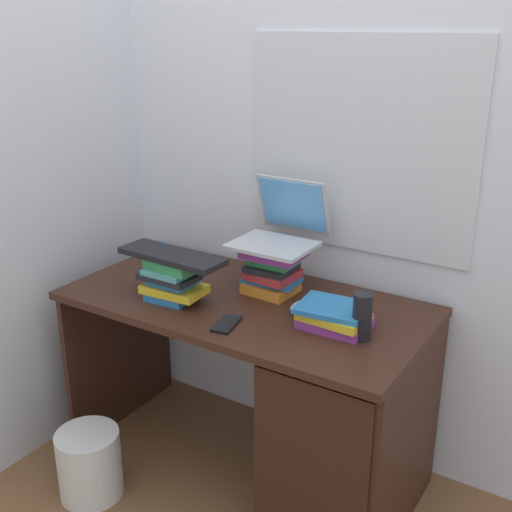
{
  "coord_description": "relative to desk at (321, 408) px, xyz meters",
  "views": [
    {
      "loc": [
        1.21,
        -1.83,
        1.73
      ],
      "look_at": [
        0.04,
        0.01,
        0.93
      ],
      "focal_mm": 44.72,
      "sensor_mm": 36.0,
      "label": 1
    }
  ],
  "objects": [
    {
      "name": "laptop",
      "position": [
        -0.3,
        0.21,
        0.58
      ],
      "size": [
        0.3,
        0.32,
        0.24
      ],
      "color": "#B7BABF",
      "rests_on": "book_stack_tall"
    },
    {
      "name": "keyboard",
      "position": [
        -0.57,
        -0.11,
        0.52
      ],
      "size": [
        0.43,
        0.16,
        0.02
      ],
      "primitive_type": "cube",
      "rotation": [
        0.0,
        0.0,
        -0.04
      ],
      "color": "black",
      "rests_on": "book_stack_keyboard_riser"
    },
    {
      "name": "wall_back",
      "position": [
        -0.34,
        0.42,
        0.89
      ],
      "size": [
        6.0,
        0.06,
        2.6
      ],
      "color": "silver",
      "rests_on": "ground"
    },
    {
      "name": "water_bottle",
      "position": [
        0.15,
        -0.03,
        0.42
      ],
      "size": [
        0.06,
        0.06,
        0.16
      ],
      "primitive_type": "cylinder",
      "color": "black",
      "rests_on": "desk"
    },
    {
      "name": "computer_mouse",
      "position": [
        -0.12,
        0.05,
        0.36
      ],
      "size": [
        0.06,
        0.1,
        0.04
      ],
      "primitive_type": "ellipsoid",
      "color": "#A5A8AD",
      "rests_on": "desk"
    },
    {
      "name": "book_stack_keyboard_riser",
      "position": [
        -0.58,
        -0.11,
        0.42
      ],
      "size": [
        0.24,
        0.17,
        0.16
      ],
      "color": "#2672B2",
      "rests_on": "desk"
    },
    {
      "name": "book_stack_tall",
      "position": [
        -0.3,
        0.14,
        0.44
      ],
      "size": [
        0.24,
        0.19,
        0.18
      ],
      "color": "orange",
      "rests_on": "desk"
    },
    {
      "name": "ground_plane",
      "position": [
        -0.35,
        0.03,
        -0.41
      ],
      "size": [
        6.0,
        6.0,
        0.0
      ],
      "primitive_type": "plane",
      "color": "brown"
    },
    {
      "name": "wall_left",
      "position": [
        -1.19,
        0.03,
        0.89
      ],
      "size": [
        0.05,
        6.0,
        2.6
      ],
      "primitive_type": "cube",
      "color": "silver",
      "rests_on": "ground"
    },
    {
      "name": "desk",
      "position": [
        0.0,
        0.0,
        0.0
      ],
      "size": [
        1.37,
        0.69,
        0.75
      ],
      "color": "#381E14",
      "rests_on": "ground"
    },
    {
      "name": "book_stack_side",
      "position": [
        0.04,
        -0.0,
        0.38
      ],
      "size": [
        0.25,
        0.2,
        0.08
      ],
      "color": "#8C338C",
      "rests_on": "desk"
    },
    {
      "name": "cell_phone",
      "position": [
        -0.28,
        -0.19,
        0.35
      ],
      "size": [
        0.09,
        0.15,
        0.01
      ],
      "primitive_type": "cube",
      "rotation": [
        0.0,
        0.0,
        0.2
      ],
      "color": "black",
      "rests_on": "desk"
    },
    {
      "name": "mug",
      "position": [
        -0.88,
        0.15,
        0.39
      ],
      "size": [
        0.13,
        0.09,
        0.09
      ],
      "color": "#265999",
      "rests_on": "desk"
    },
    {
      "name": "wastebasket",
      "position": [
        -0.76,
        -0.44,
        -0.27
      ],
      "size": [
        0.24,
        0.24,
        0.27
      ],
      "primitive_type": "cylinder",
      "color": "silver",
      "rests_on": "ground"
    }
  ]
}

